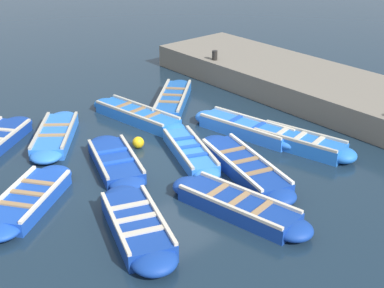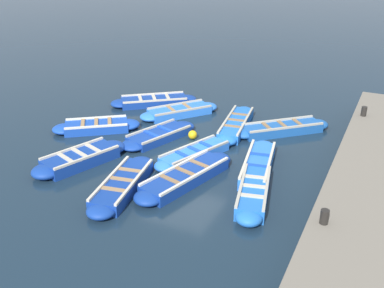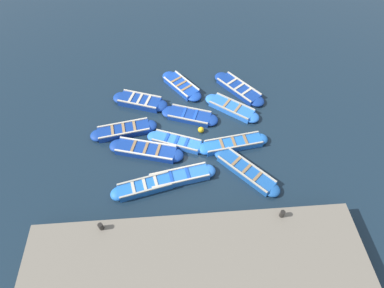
% 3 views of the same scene
% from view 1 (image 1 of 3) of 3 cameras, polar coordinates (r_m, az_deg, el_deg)
% --- Properties ---
extents(ground_plane, '(120.00, 120.00, 0.00)m').
position_cam_1_polar(ground_plane, '(14.44, -3.42, -1.43)').
color(ground_plane, '#162838').
extents(boat_far_corner, '(1.37, 3.69, 0.43)m').
position_cam_1_polar(boat_far_corner, '(15.76, 5.77, 1.64)').
color(boat_far_corner, blue).
rests_on(boat_far_corner, ground).
extents(boat_outer_right, '(1.87, 4.04, 0.41)m').
position_cam_1_polar(boat_outer_right, '(13.60, 5.62, -2.45)').
color(boat_outer_right, navy).
rests_on(boat_outer_right, ground).
extents(boat_stern_in, '(3.20, 2.68, 0.38)m').
position_cam_1_polar(boat_stern_in, '(12.74, -17.01, -5.69)').
color(boat_stern_in, '#1947B7').
rests_on(boat_stern_in, ground).
extents(boat_outer_left, '(1.94, 3.40, 0.35)m').
position_cam_1_polar(boat_outer_left, '(14.01, -8.16, -1.87)').
color(boat_outer_left, navy).
rests_on(boat_outer_left, ground).
extents(boat_alongside, '(1.43, 3.71, 0.41)m').
position_cam_1_polar(boat_alongside, '(11.96, 4.96, -6.65)').
color(boat_alongside, navy).
rests_on(boat_alongside, ground).
extents(boat_drifting, '(1.87, 3.33, 0.36)m').
position_cam_1_polar(boat_drifting, '(14.37, -0.23, -0.83)').
color(boat_drifting, blue).
rests_on(boat_drifting, ground).
extents(boat_centre, '(3.36, 3.17, 0.40)m').
position_cam_1_polar(boat_centre, '(17.94, -2.05, 4.72)').
color(boat_centre, '#1E59AD').
rests_on(boat_centre, ground).
extents(boat_end_of_row, '(1.27, 3.86, 0.41)m').
position_cam_1_polar(boat_end_of_row, '(16.73, -5.88, 3.04)').
color(boat_end_of_row, blue).
rests_on(boat_end_of_row, ground).
extents(boat_bow_out, '(2.79, 3.24, 0.38)m').
position_cam_1_polar(boat_bow_out, '(15.80, -14.37, 0.90)').
color(boat_bow_out, blue).
rests_on(boat_bow_out, ground).
extents(boat_broadside, '(1.44, 3.36, 0.45)m').
position_cam_1_polar(boat_broadside, '(15.07, 11.37, 0.13)').
color(boat_broadside, blue).
rests_on(boat_broadside, ground).
extents(boat_mid_row, '(2.00, 3.48, 0.45)m').
position_cam_1_polar(boat_mid_row, '(11.29, -5.88, -8.70)').
color(boat_mid_row, navy).
rests_on(boat_mid_row, ground).
extents(quay_wall, '(3.51, 13.35, 0.83)m').
position_cam_1_polar(quay_wall, '(18.83, 13.37, 5.84)').
color(quay_wall, slate).
rests_on(quay_wall, ground).
extents(bollard_mid_north, '(0.20, 0.20, 0.35)m').
position_cam_1_polar(bollard_mid_north, '(20.01, 2.44, 9.44)').
color(bollard_mid_north, black).
rests_on(bollard_mid_north, quay_wall).
extents(buoy_orange_near, '(0.33, 0.33, 0.33)m').
position_cam_1_polar(buoy_orange_near, '(14.95, -5.76, 0.17)').
color(buoy_orange_near, '#EAB214').
rests_on(buoy_orange_near, ground).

